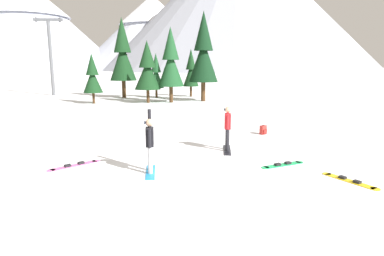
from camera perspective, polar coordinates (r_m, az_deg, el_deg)
ground_plane at (r=11.58m, az=-0.52°, el=-6.20°), size 800.00×800.00×0.00m
snowboarder_foreground at (r=10.48m, az=-7.34°, el=-2.69°), size 0.36×1.46×2.02m
snowboarder_midground at (r=13.21m, az=6.19°, el=0.09°), size 0.47×1.62×1.78m
loose_snowboard_near_right at (r=12.02m, az=-19.74°, el=-6.11°), size 1.59×1.40×0.09m
loose_snowboard_near_left at (r=10.93m, az=25.70°, el=-8.24°), size 1.13×1.67×0.09m
loose_snowboard_far_spare at (r=11.82m, az=15.49°, el=-6.15°), size 1.72×0.90×0.09m
backpack_red at (r=16.74m, az=12.29°, el=-0.35°), size 0.38×0.37×0.47m
pine_tree_short at (r=30.39m, az=-3.72°, el=11.43°), size 2.38×2.38×6.80m
pine_tree_broad at (r=35.62m, az=-11.96°, el=12.39°), size 2.74×2.74×8.23m
pine_tree_slender at (r=31.52m, az=2.00°, el=12.93°), size 2.77×2.77×8.32m
pine_tree_twin at (r=30.71m, az=-16.92°, el=8.59°), size 1.71×1.71×4.44m
pine_tree_leaning at (r=30.27m, az=-7.77°, el=10.11°), size 2.36×2.36×5.58m
pine_tree_young at (r=35.09m, az=-6.26°, el=9.39°), size 1.60×1.60×4.64m
pine_tree_tall at (r=36.06m, az=-0.19°, el=9.92°), size 1.70×1.70×5.14m
ski_lift_tower at (r=40.82m, az=-23.39°, el=12.16°), size 3.17×0.36×8.53m
peak_central_summit at (r=266.98m, az=-26.65°, el=15.85°), size 129.54×129.54×60.57m
peak_west_ridge at (r=262.22m, az=-6.86°, el=16.34°), size 112.88×112.88×54.93m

